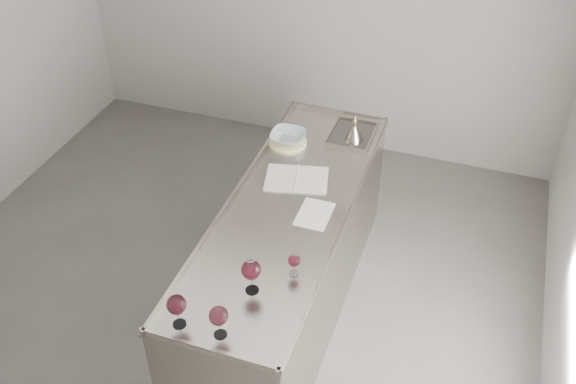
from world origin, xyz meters
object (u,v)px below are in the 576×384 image
(notebook, at_px, (297,179))
(ceramic_bowl, at_px, (288,137))
(wine_funnel, at_px, (354,133))
(counter, at_px, (288,260))
(wine_glass_middle, at_px, (219,317))
(wine_glass_small, at_px, (294,261))
(wine_glass_left, at_px, (177,305))
(wine_glass_right, at_px, (251,271))

(notebook, xyz_separation_m, ceramic_bowl, (-0.20, 0.39, 0.04))
(ceramic_bowl, relative_size, wine_funnel, 1.22)
(counter, distance_m, wine_funnel, 1.04)
(counter, height_order, ceramic_bowl, ceramic_bowl)
(ceramic_bowl, bearing_deg, counter, -70.75)
(counter, xyz_separation_m, wine_glass_middle, (0.01, -1.07, 0.61))
(notebook, relative_size, ceramic_bowl, 1.86)
(wine_glass_small, distance_m, wine_funnel, 1.41)
(wine_glass_left, xyz_separation_m, wine_glass_middle, (0.23, 0.01, -0.01))
(wine_glass_right, bearing_deg, wine_glass_middle, -96.75)
(wine_glass_middle, height_order, wine_glass_small, wine_glass_middle)
(wine_glass_left, xyz_separation_m, notebook, (0.18, 1.37, -0.14))
(counter, relative_size, wine_glass_right, 11.37)
(wine_glass_left, bearing_deg, wine_glass_small, 50.34)
(counter, distance_m, notebook, 0.56)
(wine_glass_right, distance_m, wine_glass_small, 0.26)
(counter, bearing_deg, ceramic_bowl, 109.25)
(wine_funnel, bearing_deg, wine_glass_small, -89.10)
(counter, bearing_deg, wine_glass_middle, -89.56)
(wine_glass_middle, xyz_separation_m, wine_glass_small, (0.22, 0.53, -0.04))
(wine_glass_small, height_order, notebook, wine_glass_small)
(wine_glass_middle, xyz_separation_m, ceramic_bowl, (-0.25, 1.76, -0.09))
(counter, height_order, wine_glass_small, wine_glass_small)
(counter, bearing_deg, wine_glass_left, -101.44)
(wine_glass_small, height_order, ceramic_bowl, wine_glass_small)
(wine_glass_small, relative_size, notebook, 0.30)
(counter, height_order, wine_glass_left, wine_glass_left)
(wine_glass_middle, bearing_deg, notebook, 92.00)
(wine_glass_small, bearing_deg, wine_glass_right, -132.63)
(notebook, relative_size, wine_funnel, 2.28)
(counter, relative_size, notebook, 5.18)
(wine_glass_left, height_order, wine_glass_small, wine_glass_left)
(ceramic_bowl, bearing_deg, wine_glass_left, -89.38)
(wine_glass_left, xyz_separation_m, ceramic_bowl, (-0.02, 1.76, -0.09))
(ceramic_bowl, bearing_deg, wine_glass_right, -78.62)
(counter, height_order, wine_funnel, wine_funnel)
(wine_glass_left, height_order, ceramic_bowl, wine_glass_left)
(notebook, height_order, ceramic_bowl, ceramic_bowl)
(counter, height_order, notebook, counter)
(wine_glass_right, relative_size, ceramic_bowl, 0.85)
(counter, bearing_deg, wine_glass_right, -86.28)
(counter, distance_m, wine_glass_small, 0.82)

